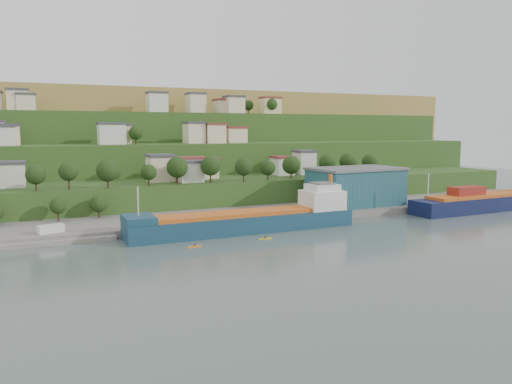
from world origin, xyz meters
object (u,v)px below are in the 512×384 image
cargo_ship_near (251,222)px  cargo_ship_far (493,202)px  warehouse (356,186)px  kayak_orange (195,246)px  caravan (51,230)px

cargo_ship_near → cargo_ship_far: 91.69m
cargo_ship_near → warehouse: size_ratio=2.01×
kayak_orange → cargo_ship_far: bearing=-2.3°
warehouse → kayak_orange: size_ratio=8.81×
cargo_ship_far → caravan: size_ratio=10.34×
cargo_ship_far → caravan: cargo_ship_far is taller
cargo_ship_far → caravan: 142.60m
cargo_ship_near → warehouse: (46.79, 17.39, 5.80)m
cargo_ship_far → kayak_orange: 111.91m
kayak_orange → caravan: bearing=137.6°
cargo_ship_near → warehouse: bearing=19.6°
warehouse → kayak_orange: warehouse is taller
cargo_ship_near → cargo_ship_far: (91.68, -0.82, 0.08)m
cargo_ship_near → cargo_ship_far: bearing=-1.3°
cargo_ship_far → warehouse: (-44.89, 18.21, 5.72)m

